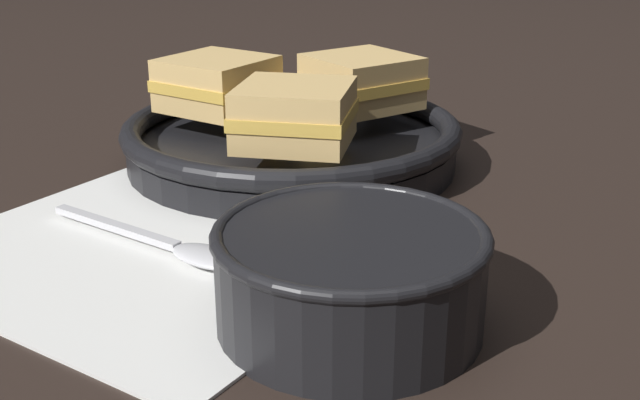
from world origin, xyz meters
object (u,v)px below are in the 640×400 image
object	(u,v)px
sandwich_near_left	(217,83)
sandwich_far_left	(362,81)
spoon	(182,248)
soup_bowl	(350,271)
sandwich_near_right	(295,115)
skillet	(291,140)

from	to	relation	value
sandwich_near_left	sandwich_far_left	size ratio (longest dim) A/B	0.79
spoon	sandwich_far_left	bearing A→B (deg)	96.47
soup_bowl	sandwich_near_right	xyz separation A→B (m)	(-0.14, 0.16, 0.03)
spoon	skillet	xyz separation A→B (m)	(-0.05, 0.20, 0.01)
sandwich_near_right	sandwich_far_left	world-z (taller)	same
skillet	sandwich_far_left	world-z (taller)	sandwich_far_left
soup_bowl	skillet	xyz separation A→B (m)	(-0.18, 0.22, -0.01)
soup_bowl	sandwich_near_left	bearing A→B (deg)	139.81
soup_bowl	sandwich_far_left	size ratio (longest dim) A/B	1.31
skillet	sandwich_far_left	distance (m)	0.09
spoon	sandwich_near_left	bearing A→B (deg)	125.08
skillet	sandwich_far_left	bearing A→B (deg)	63.21
spoon	sandwich_near_left	world-z (taller)	sandwich_near_left
skillet	soup_bowl	bearing A→B (deg)	-50.86
sandwich_near_left	sandwich_far_left	xyz separation A→B (m)	(0.11, 0.07, 0.00)
spoon	skillet	world-z (taller)	skillet
soup_bowl	sandwich_far_left	bearing A→B (deg)	117.09
soup_bowl	skillet	size ratio (longest dim) A/B	0.43
skillet	sandwich_far_left	size ratio (longest dim) A/B	3.03
sandwich_near_left	sandwich_near_right	size ratio (longest dim) A/B	0.82
sandwich_near_right	sandwich_far_left	xyz separation A→B (m)	(-0.01, 0.13, 0.00)
soup_bowl	sandwich_near_right	distance (m)	0.21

